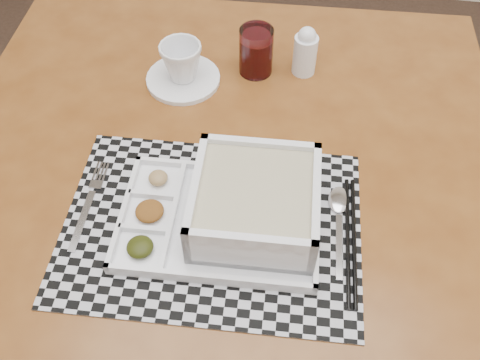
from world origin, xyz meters
name	(u,v)px	position (x,y,z in m)	size (l,w,h in m)	color
dining_table	(223,193)	(-0.27, 0.64, 0.69)	(1.08, 1.08, 0.76)	#5D2F11
placemat	(212,226)	(-0.26, 0.52, 0.77)	(0.48, 0.35, 0.00)	#B1B1B9
serving_tray	(245,208)	(-0.21, 0.53, 0.80)	(0.33, 0.24, 0.09)	white
fork	(90,202)	(-0.47, 0.52, 0.77)	(0.03, 0.19, 0.00)	silver
spoon	(339,206)	(-0.06, 0.59, 0.77)	(0.04, 0.18, 0.01)	silver
chopsticks	(351,240)	(-0.04, 0.52, 0.77)	(0.03, 0.24, 0.01)	black
saucer	(183,79)	(-0.39, 0.85, 0.77)	(0.15, 0.15, 0.01)	white
cup	(181,62)	(-0.39, 0.85, 0.81)	(0.08, 0.08, 0.08)	white
juice_glass	(256,53)	(-0.26, 0.91, 0.81)	(0.07, 0.07, 0.10)	white
creamer_bottle	(305,51)	(-0.16, 0.92, 0.82)	(0.05, 0.05, 0.11)	white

